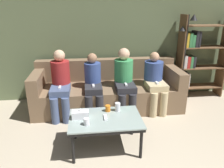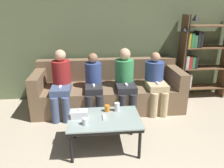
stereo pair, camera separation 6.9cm
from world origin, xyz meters
TOP-DOWN VIEW (x-y plane):
  - wall_back at (0.00, 3.70)m, footprint 12.00×0.06m
  - couch at (0.00, 3.17)m, footprint 2.69×0.93m
  - coffee_table at (-0.16, 1.86)m, footprint 0.95×0.65m
  - cup_near_left at (-0.11, 2.05)m, footprint 0.07×0.07m
  - cup_near_right at (-0.41, 1.72)m, footprint 0.07×0.07m
  - cup_far_center at (0.03, 2.05)m, footprint 0.07×0.07m
  - tissue_box at (-0.49, 1.90)m, footprint 0.22×0.12m
  - game_remote at (-0.16, 1.86)m, footprint 0.04×0.15m
  - bookshelf at (1.84, 3.47)m, footprint 0.96×0.32m
  - standing_lamp at (1.54, 3.33)m, footprint 0.31×0.26m
  - seated_person_left_end at (-0.84, 2.95)m, footprint 0.32×0.67m
  - seated_person_mid_left at (-0.28, 2.93)m, footprint 0.31×0.63m
  - seated_person_mid_right at (0.28, 2.95)m, footprint 0.33×0.66m
  - seated_person_right_end at (0.84, 2.95)m, footprint 0.34×0.64m

SIDE VIEW (x-z plane):
  - couch at x=0.00m, z-range -0.12..0.75m
  - coffee_table at x=-0.16m, z-range 0.18..0.64m
  - game_remote at x=-0.16m, z-range 0.46..0.48m
  - cup_near_right at x=-0.41m, z-range 0.46..0.54m
  - cup_near_left at x=-0.11m, z-range 0.46..0.54m
  - tissue_box at x=-0.49m, z-range 0.44..0.57m
  - cup_far_center at x=0.03m, z-range 0.46..0.57m
  - seated_person_mid_left at x=-0.28m, z-range 0.03..1.10m
  - seated_person_right_end at x=0.84m, z-range 0.05..1.11m
  - seated_person_left_end at x=-0.84m, z-range 0.04..1.18m
  - seated_person_mid_right at x=0.28m, z-range 0.05..1.19m
  - bookshelf at x=1.84m, z-range 0.00..1.68m
  - standing_lamp at x=1.54m, z-range 0.19..1.89m
  - wall_back at x=0.00m, z-range 0.00..2.60m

